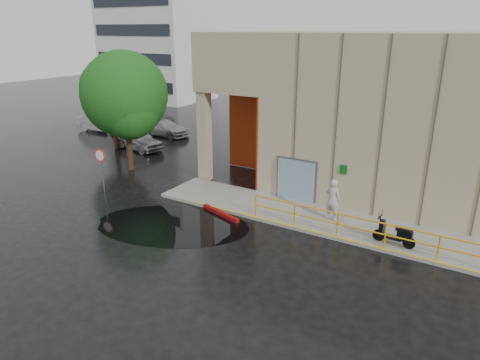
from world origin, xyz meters
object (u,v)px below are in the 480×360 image
object	(u,v)px
stop_sign	(101,160)
person	(333,200)
car_c	(163,127)
tree_far	(111,92)
tree_near	(126,98)
car_a	(139,140)
scooter	(396,228)
red_curb	(221,213)
car_b	(104,122)

from	to	relation	value
stop_sign	person	bearing A→B (deg)	31.71
car_c	tree_far	xyz separation A→B (m)	(-0.09, -4.94, 3.41)
person	tree_near	world-z (taller)	tree_near
stop_sign	car_a	size ratio (longest dim) A/B	0.58
stop_sign	scooter	bearing A→B (deg)	25.31
red_curb	tree_far	world-z (taller)	tree_far
car_b	tree_near	distance (m)	11.97
car_a	car_c	distance (m)	4.33
car_a	tree_near	bearing A→B (deg)	-130.51
red_curb	tree_near	size ratio (longest dim) A/B	0.34
tree_near	car_b	bearing A→B (deg)	146.10
scooter	car_b	xyz separation A→B (m)	(-25.39, 8.22, -0.10)
person	red_curb	size ratio (longest dim) A/B	0.79
person	car_a	world-z (taller)	person
stop_sign	tree_near	distance (m)	4.62
red_curb	tree_far	distance (m)	14.53
car_b	red_curb	bearing A→B (deg)	-119.30
tree_far	car_a	bearing A→B (deg)	29.90
red_curb	car_b	xyz separation A→B (m)	(-17.83, 9.13, 0.69)
car_c	tree_far	bearing A→B (deg)	178.37
scooter	red_curb	world-z (taller)	scooter
car_c	red_curb	bearing A→B (deg)	-130.62
car_a	tree_far	bearing A→B (deg)	130.91
stop_sign	car_b	size ratio (longest dim) A/B	0.50
scooter	tree_far	bearing A→B (deg)	170.34
stop_sign	car_c	size ratio (longest dim) A/B	0.53
scooter	car_b	world-z (taller)	car_b
scooter	car_a	bearing A→B (deg)	167.09
tree_far	car_b	bearing A→B (deg)	145.96
scooter	stop_sign	xyz separation A→B (m)	(-14.47, -1.67, 0.88)
stop_sign	red_curb	world-z (taller)	stop_sign
stop_sign	tree_far	distance (m)	9.01
red_curb	car_a	size ratio (longest dim) A/B	0.58
person	car_a	distance (m)	16.65
car_a	tree_far	size ratio (longest dim) A/B	0.65
car_c	tree_near	size ratio (longest dim) A/B	0.64
stop_sign	car_a	distance (m)	8.58
tree_near	stop_sign	bearing A→B (deg)	-67.56
stop_sign	car_b	xyz separation A→B (m)	(-10.93, 9.88, -0.97)
person	car_c	xyz separation A→B (m)	(-17.32, 8.74, -0.44)
tree_near	person	bearing A→B (deg)	-3.77
person	stop_sign	world-z (taller)	stop_sign
red_curb	car_b	world-z (taller)	car_b
person	scooter	xyz separation A→B (m)	(2.91, -1.00, -0.22)
car_a	scooter	bearing A→B (deg)	-95.51
car_b	car_c	xyz separation A→B (m)	(5.16, 1.51, -0.13)
stop_sign	car_a	bearing A→B (deg)	140.13
person	tree_far	distance (m)	18.06
tree_near	car_c	bearing A→B (deg)	118.67
red_curb	car_c	size ratio (longest dim) A/B	0.53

